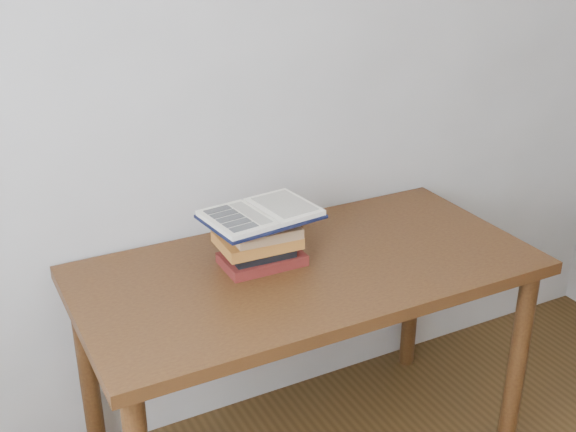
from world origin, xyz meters
TOP-DOWN VIEW (x-y plane):
  - desk at (0.11, 1.38)m, footprint 1.39×0.70m
  - book_stack at (-0.01, 1.45)m, footprint 0.26×0.19m
  - open_book at (-0.01, 1.44)m, footprint 0.35×0.26m

SIDE VIEW (x-z plane):
  - desk at x=0.11m, z-range 0.28..1.02m
  - book_stack at x=-0.01m, z-range 0.75..0.90m
  - open_book at x=-0.01m, z-range 0.90..0.93m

